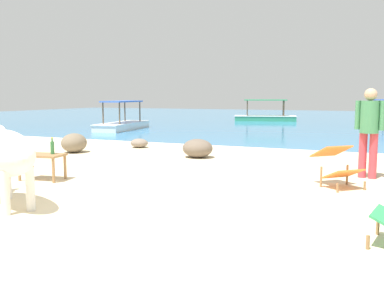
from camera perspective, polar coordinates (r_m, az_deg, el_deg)
sand_beach at (r=5.72m, az=-7.28°, el=-8.71°), size 18.00×14.00×0.04m
water_surface at (r=26.95m, az=17.03°, el=3.07°), size 60.00×36.00×0.03m
cow at (r=6.14m, az=-24.41°, el=-1.11°), size 1.93×1.17×1.10m
low_bench_table at (r=7.82m, az=-19.80°, el=-1.88°), size 0.81×0.54×0.46m
bottle at (r=7.75m, az=-18.54°, el=-0.43°), size 0.07×0.07×0.30m
deck_chair_far at (r=7.23m, az=19.18°, el=-2.53°), size 0.91×0.92×0.68m
person_standing at (r=8.13m, az=23.06°, el=2.28°), size 0.50×0.32×1.62m
shore_rock_large at (r=12.10m, az=-7.22°, el=0.12°), size 0.56×0.50×0.26m
shore_rock_medium at (r=11.40m, az=-15.81°, el=0.15°), size 0.64×0.70×0.51m
shore_rock_flat at (r=10.08m, az=0.77°, el=-0.59°), size 0.84×0.78×0.45m
boat_white at (r=19.00m, az=-9.47°, el=2.78°), size 1.59×3.78×1.29m
boat_green at (r=25.63m, az=9.96°, el=3.74°), size 3.84×2.05×1.29m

